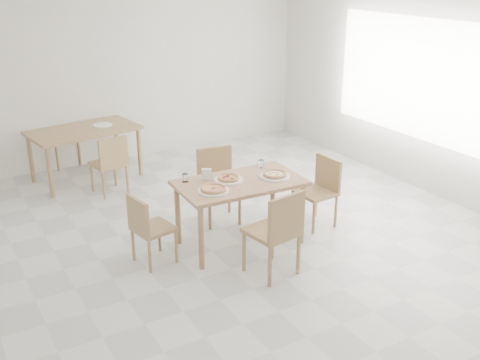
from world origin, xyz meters
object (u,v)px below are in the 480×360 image
main_table (240,189)px  plate_mushroom (275,176)px  chair_north (217,179)px  second_table (84,135)px  plate_empty (103,125)px  chair_south (278,228)px  tumbler_a (185,178)px  plate_pepperoni (228,180)px  pizza_pepperoni (228,178)px  chair_east (321,187)px  chair_west (147,225)px  napkin_holder (207,175)px  pizza_margherita (213,189)px  chair_back_n (58,133)px  tumbler_b (261,164)px  chair_back_s (111,161)px  pizza_mushroom (275,174)px  plate_margherita (214,191)px

main_table → plate_mushroom: plate_mushroom is taller
chair_north → second_table: chair_north is taller
chair_north → plate_empty: 2.31m
chair_north → plate_mushroom: bearing=-59.3°
chair_south → tumbler_a: 1.22m
plate_pepperoni → pizza_pepperoni: bearing=-153.4°
plate_mushroom → chair_north: bearing=110.7°
main_table → plate_pepperoni: bearing=144.7°
chair_east → chair_west: bearing=-97.9°
chair_north → napkin_holder: (-0.40, -0.50, 0.30)m
chair_north → pizza_margherita: size_ratio=3.17×
pizza_margherita → chair_back_n: (-0.70, 3.80, -0.28)m
chair_east → tumbler_b: size_ratio=9.32×
main_table → napkin_holder: size_ratio=10.80×
napkin_holder → second_table: size_ratio=0.08×
pizza_pepperoni → tumbler_b: bearing=18.3°
chair_back_s → tumbler_a: bearing=89.0°
plate_mushroom → chair_back_n: size_ratio=0.39×
plate_pepperoni → plate_empty: size_ratio=1.14×
plate_pepperoni → pizza_margherita: size_ratio=1.12×
pizza_pepperoni → tumbler_a: size_ratio=3.02×
chair_east → tumbler_b: bearing=-119.1°
chair_north → pizza_margherita: (-0.48, -0.82, 0.27)m
chair_south → pizza_mushroom: bearing=-130.4°
chair_south → second_table: bearing=-85.8°
chair_south → chair_back_n: chair_south is taller
main_table → pizza_margherita: (-0.38, -0.11, 0.12)m
plate_pepperoni → pizza_pepperoni: 0.02m
pizza_mushroom → chair_back_s: (-1.18, 2.19, -0.30)m
chair_east → pizza_margherita: bearing=-92.0°
chair_west → pizza_pepperoni: size_ratio=2.87×
pizza_mushroom → plate_empty: (-1.01, 2.97, -0.02)m
napkin_holder → second_table: 2.72m
main_table → plate_mushroom: bearing=-8.9°
pizza_margherita → tumbler_a: bearing=108.3°
plate_pepperoni → chair_back_s: bearing=108.5°
chair_west → pizza_margherita: bearing=-116.1°
tumbler_b → napkin_holder: bearing=-176.6°
chair_south → plate_mushroom: size_ratio=2.72×
second_table → plate_empty: plate_empty is taller
plate_pepperoni → chair_south: bearing=-85.9°
main_table → pizza_pepperoni: 0.18m
chair_back_n → chair_north: bearing=-82.1°
chair_north → plate_margherita: (-0.48, -0.82, 0.24)m
chair_back_s → chair_back_n: 1.62m
main_table → chair_south: 0.81m
tumbler_b → plate_empty: size_ratio=0.32×
chair_back_s → plate_empty: 0.85m
pizza_margherita → plate_empty: bearing=94.4°
plate_pepperoni → chair_back_n: chair_back_n is taller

